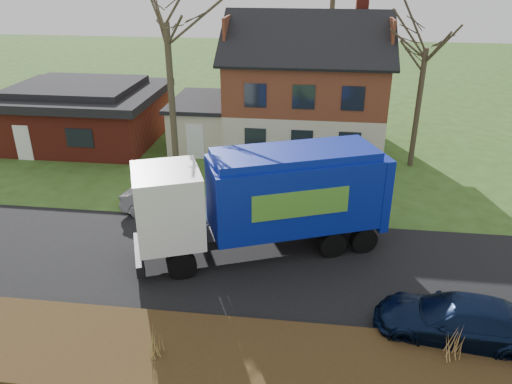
# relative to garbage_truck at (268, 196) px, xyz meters

# --- Properties ---
(ground) EXTENTS (120.00, 120.00, 0.00)m
(ground) POSITION_rel_garbage_truck_xyz_m (-1.09, -1.09, -2.41)
(ground) COLOR #324D19
(ground) RESTS_ON ground
(road) EXTENTS (80.00, 7.00, 0.02)m
(road) POSITION_rel_garbage_truck_xyz_m (-1.09, -1.09, -2.40)
(road) COLOR black
(road) RESTS_ON ground
(mulch_verge) EXTENTS (80.00, 3.50, 0.30)m
(mulch_verge) POSITION_rel_garbage_truck_xyz_m (-1.09, -6.39, -2.26)
(mulch_verge) COLOR #312010
(mulch_verge) RESTS_ON ground
(main_house) EXTENTS (12.95, 8.95, 9.26)m
(main_house) POSITION_rel_garbage_truck_xyz_m (0.40, 12.81, 1.62)
(main_house) COLOR beige
(main_house) RESTS_ON ground
(ranch_house) EXTENTS (9.80, 8.20, 3.70)m
(ranch_house) POSITION_rel_garbage_truck_xyz_m (-13.09, 11.91, -0.59)
(ranch_house) COLOR maroon
(ranch_house) RESTS_ON ground
(garbage_truck) EXTENTS (10.01, 6.04, 4.17)m
(garbage_truck) POSITION_rel_garbage_truck_xyz_m (0.00, 0.00, 0.00)
(garbage_truck) COLOR black
(garbage_truck) RESTS_ON ground
(silver_sedan) EXTENTS (4.60, 2.52, 1.44)m
(silver_sedan) POSITION_rel_garbage_truck_xyz_m (-4.70, 2.24, -1.69)
(silver_sedan) COLOR #ADB1B5
(silver_sedan) RESTS_ON ground
(navy_wagon) EXTENTS (5.20, 2.66, 1.44)m
(navy_wagon) POSITION_rel_garbage_truck_xyz_m (6.29, -4.47, -1.68)
(navy_wagon) COLOR black
(navy_wagon) RESTS_ON ground
(tree_front_east) EXTENTS (3.35, 3.35, 9.30)m
(tree_front_east) POSITION_rel_garbage_truck_xyz_m (7.09, 10.17, 5.15)
(tree_front_east) COLOR #443829
(tree_front_east) RESTS_ON ground
(grass_clump_mid) EXTENTS (0.33, 0.27, 0.92)m
(grass_clump_mid) POSITION_rel_garbage_truck_xyz_m (-2.52, -6.57, -1.65)
(grass_clump_mid) COLOR #9D8845
(grass_clump_mid) RESTS_ON mulch_verge
(grass_clump_east) EXTENTS (0.39, 0.32, 0.97)m
(grass_clump_east) POSITION_rel_garbage_truck_xyz_m (5.91, -5.65, -1.62)
(grass_clump_east) COLOR #AA824B
(grass_clump_east) RESTS_ON mulch_verge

